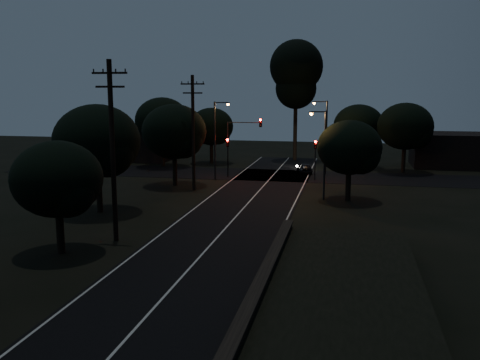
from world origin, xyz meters
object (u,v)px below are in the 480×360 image
at_px(utility_pole_mid, 112,148).
at_px(signal_right, 315,152).
at_px(streetlight_a, 217,135).
at_px(streetlight_b, 325,132).
at_px(car, 305,168).
at_px(signal_left, 228,150).
at_px(signal_mast, 243,136).
at_px(tall_pine, 296,74).
at_px(utility_pole_far, 193,131).
at_px(streetlight_c, 323,149).

relative_size(utility_pole_mid, signal_right, 2.68).
relative_size(streetlight_a, streetlight_b, 1.00).
distance_m(utility_pole_mid, car, 31.09).
relative_size(signal_left, signal_mast, 0.66).
relative_size(utility_pole_mid, streetlight_a, 1.38).
bearing_deg(tall_pine, streetlight_b, -68.62).
height_order(utility_pole_far, signal_left, utility_pole_far).
xyz_separation_m(signal_left, streetlight_b, (9.91, 4.01, 1.80)).
bearing_deg(utility_pole_mid, utility_pole_far, 90.00).
xyz_separation_m(signal_mast, streetlight_c, (8.74, -9.99, 0.01)).
bearing_deg(utility_pole_mid, signal_left, 86.79).
bearing_deg(car, signal_mast, 19.08).
height_order(utility_pole_mid, signal_right, utility_pole_mid).
bearing_deg(car, streetlight_a, 20.55).
xyz_separation_m(tall_pine, signal_left, (-5.60, -15.01, -8.34)).
bearing_deg(signal_mast, streetlight_b, 25.99).
bearing_deg(signal_right, streetlight_a, -168.66).
xyz_separation_m(utility_pole_far, streetlight_b, (11.31, 12.00, -0.85)).
distance_m(utility_pole_far, streetlight_c, 12.05).
height_order(tall_pine, signal_left, tall_pine).
relative_size(utility_pole_far, streetlight_a, 1.31).
relative_size(utility_pole_mid, utility_pole_far, 1.05).
height_order(signal_right, streetlight_c, streetlight_c).
height_order(utility_pole_far, signal_mast, utility_pole_far).
xyz_separation_m(utility_pole_far, car, (9.20, 12.24, -4.93)).
bearing_deg(utility_pole_far, streetlight_c, -9.60).
xyz_separation_m(streetlight_c, car, (-2.63, 14.24, -3.79)).
bearing_deg(tall_pine, signal_right, -76.51).
relative_size(signal_right, streetlight_b, 0.51).
height_order(tall_pine, streetlight_b, tall_pine).
relative_size(signal_mast, car, 1.90).
distance_m(utility_pole_mid, signal_mast, 25.22).
xyz_separation_m(signal_left, car, (7.80, 4.25, -2.28)).
bearing_deg(signal_right, car, 108.22).
distance_m(signal_right, signal_mast, 7.66).
relative_size(utility_pole_far, streetlight_b, 1.31).
distance_m(streetlight_b, car, 4.59).
bearing_deg(signal_left, streetlight_a, -109.59).
bearing_deg(signal_right, signal_mast, 179.97).
bearing_deg(signal_mast, streetlight_a, -140.23).
bearing_deg(utility_pole_far, signal_left, 80.06).
distance_m(utility_pole_mid, streetlight_c, 19.15).
bearing_deg(signal_mast, tall_pine, 75.38).
bearing_deg(streetlight_b, signal_left, -157.95).
bearing_deg(car, utility_pole_far, 37.35).
bearing_deg(utility_pole_mid, tall_pine, 80.07).
bearing_deg(car, streetlight_c, 84.74).
relative_size(utility_pole_far, signal_mast, 1.68).
relative_size(signal_left, streetlight_b, 0.51).
bearing_deg(utility_pole_far, streetlight_b, 46.70).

